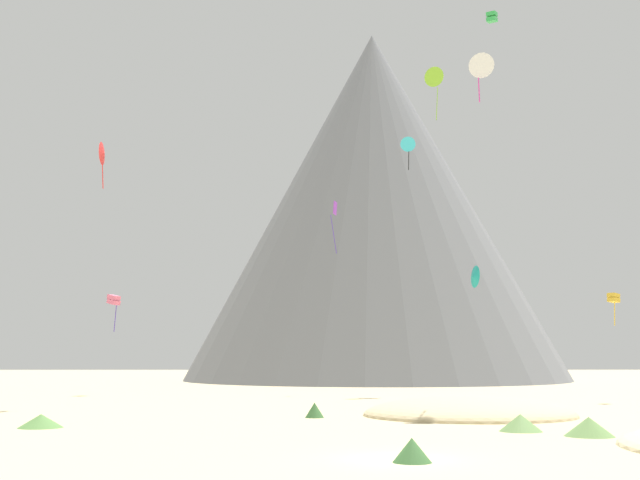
# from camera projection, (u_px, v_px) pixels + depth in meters

# --- Properties ---
(ground_plane) EXTENTS (400.00, 400.00, 0.00)m
(ground_plane) POSITION_uv_depth(u_px,v_px,m) (398.00, 459.00, 31.71)
(ground_plane) COLOR #C6B284
(dune_foreground_right) EXTENTS (16.17, 15.75, 2.62)m
(dune_foreground_right) POSITION_uv_depth(u_px,v_px,m) (469.00, 416.00, 54.42)
(dune_foreground_right) COLOR #C6B284
(dune_foreground_right) RESTS_ON ground_plane
(bush_near_left) EXTENTS (3.38, 3.38, 0.76)m
(bush_near_left) POSITION_uv_depth(u_px,v_px,m) (41.00, 421.00, 45.45)
(bush_near_left) COLOR #568442
(bush_near_left) RESTS_ON ground_plane
(bush_ridge_crest) EXTENTS (1.69, 1.69, 0.99)m
(bush_ridge_crest) POSITION_uv_depth(u_px,v_px,m) (315.00, 410.00, 52.80)
(bush_ridge_crest) COLOR #386633
(bush_ridge_crest) RESTS_ON ground_plane
(bush_scatter_east) EXTENTS (2.14, 2.14, 0.93)m
(bush_scatter_east) POSITION_uv_depth(u_px,v_px,m) (412.00, 450.00, 30.71)
(bush_scatter_east) COLOR #386633
(bush_scatter_east) RESTS_ON ground_plane
(bush_low_patch) EXTENTS (3.33, 3.33, 0.97)m
(bush_low_patch) POSITION_uv_depth(u_px,v_px,m) (589.00, 427.00, 40.59)
(bush_low_patch) COLOR #668C4C
(bush_low_patch) RESTS_ON ground_plane
(bush_far_right) EXTENTS (2.41, 2.41, 0.92)m
(bush_far_right) POSITION_uv_depth(u_px,v_px,m) (520.00, 423.00, 43.24)
(bush_far_right) COLOR #668C4C
(bush_far_right) RESTS_ON ground_plane
(rock_massif) EXTENTS (89.01, 89.01, 60.20)m
(rock_massif) POSITION_uv_depth(u_px,v_px,m) (372.00, 214.00, 137.90)
(rock_massif) COLOR slate
(rock_massif) RESTS_ON ground_plane
(kite_red_mid) EXTENTS (0.29, 1.96, 3.95)m
(kite_red_mid) POSITION_uv_depth(u_px,v_px,m) (103.00, 154.00, 67.11)
(kite_red_mid) COLOR red
(kite_violet_mid) EXTENTS (0.79, 1.06, 5.84)m
(kite_violet_mid) POSITION_uv_depth(u_px,v_px,m) (335.00, 214.00, 88.98)
(kite_violet_mid) COLOR purple
(kite_lime_high) EXTENTS (2.23, 1.52, 6.32)m
(kite_lime_high) POSITION_uv_depth(u_px,v_px,m) (434.00, 78.00, 91.69)
(kite_lime_high) COLOR #8CD133
(kite_rainbow_low) EXTENTS (1.45, 1.42, 3.97)m
(kite_rainbow_low) POSITION_uv_depth(u_px,v_px,m) (114.00, 300.00, 85.19)
(kite_rainbow_low) COLOR #E5668C
(kite_teal_low) EXTENTS (0.91, 2.29, 2.25)m
(kite_teal_low) POSITION_uv_depth(u_px,v_px,m) (474.00, 277.00, 80.49)
(kite_teal_low) COLOR teal
(kite_green_high) EXTENTS (1.41, 1.42, 1.18)m
(kite_green_high) POSITION_uv_depth(u_px,v_px,m) (492.00, 17.00, 88.51)
(kite_green_high) COLOR green
(kite_white_mid) EXTENTS (1.92, 1.15, 3.71)m
(kite_white_mid) POSITION_uv_depth(u_px,v_px,m) (482.00, 66.00, 59.27)
(kite_white_mid) COLOR white
(kite_gold_low) EXTENTS (1.13, 1.12, 2.88)m
(kite_gold_low) POSITION_uv_depth(u_px,v_px,m) (614.00, 298.00, 71.41)
(kite_gold_low) COLOR gold
(kite_cyan_high) EXTENTS (1.66, 0.65, 3.64)m
(kite_cyan_high) POSITION_uv_depth(u_px,v_px,m) (408.00, 145.00, 86.74)
(kite_cyan_high) COLOR #33BCDB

